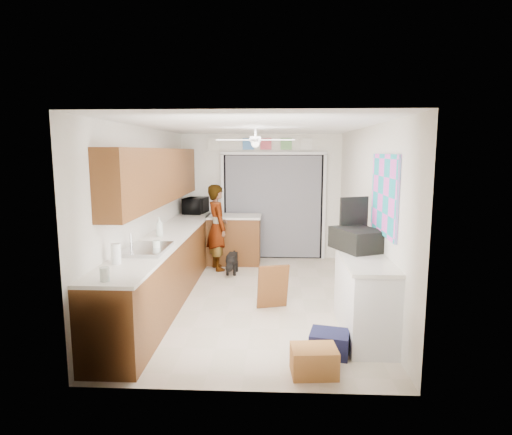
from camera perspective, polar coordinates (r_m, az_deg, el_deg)
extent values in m
plane|color=beige|center=(6.46, -0.17, -10.68)|extent=(5.00, 5.00, 0.00)
plane|color=white|center=(6.10, -0.18, 12.04)|extent=(5.00, 5.00, 0.00)
plane|color=white|center=(8.64, 0.64, 2.79)|extent=(3.20, 0.00, 3.20)
plane|color=white|center=(3.71, -2.08, -5.33)|extent=(3.20, 0.00, 3.20)
plane|color=white|center=(6.44, -14.55, 0.44)|extent=(0.00, 5.00, 5.00)
plane|color=white|center=(6.29, 14.56, 0.24)|extent=(0.00, 5.00, 5.00)
cube|color=brown|center=(6.52, -11.74, -6.55)|extent=(0.60, 4.80, 0.90)
cube|color=white|center=(6.41, -11.78, -2.50)|extent=(0.62, 4.80, 0.04)
cube|color=brown|center=(6.53, -12.87, 5.47)|extent=(0.32, 4.00, 0.80)
cube|color=silver|center=(5.46, -14.39, -4.18)|extent=(0.50, 0.76, 0.06)
cylinder|color=silver|center=(5.50, -16.33, -3.15)|extent=(0.03, 0.03, 0.22)
cube|color=brown|center=(8.30, -2.94, -3.06)|extent=(1.00, 0.60, 0.90)
cube|color=white|center=(8.22, -2.97, 0.15)|extent=(1.04, 0.64, 0.04)
cube|color=black|center=(8.62, 2.30, 1.44)|extent=(2.00, 0.06, 2.10)
cube|color=gray|center=(8.58, 2.29, 1.40)|extent=(1.90, 0.03, 2.05)
cube|color=white|center=(8.66, -4.47, 1.45)|extent=(0.06, 0.04, 2.10)
cube|color=white|center=(8.65, 9.07, 1.35)|extent=(0.06, 0.04, 2.10)
cube|color=white|center=(8.52, 2.34, 8.56)|extent=(2.10, 0.04, 0.06)
cube|color=#4D87CE|center=(8.57, -1.04, 9.77)|extent=(0.22, 0.02, 0.22)
cube|color=#D34F5C|center=(8.56, 1.33, 9.77)|extent=(0.22, 0.02, 0.22)
cube|color=#6DAF64|center=(8.56, 4.05, 9.75)|extent=(0.22, 0.02, 0.22)
cube|color=white|center=(8.58, 6.76, 9.71)|extent=(0.22, 0.02, 0.22)
cube|color=silver|center=(8.65, -5.75, 9.72)|extent=(0.22, 0.02, 0.26)
cube|color=white|center=(5.28, 14.21, -10.33)|extent=(0.50, 1.40, 0.90)
cube|color=white|center=(5.14, 14.30, -5.37)|extent=(0.54, 1.44, 0.04)
cube|color=#FF5DE3|center=(5.27, 16.73, 2.93)|extent=(0.03, 1.15, 0.95)
cube|color=white|center=(6.29, -0.09, 10.31)|extent=(1.14, 1.14, 0.24)
imported|color=black|center=(8.54, -8.04, 1.59)|extent=(0.46, 0.61, 0.31)
imported|color=silver|center=(6.33, -12.75, -1.18)|extent=(0.14, 0.14, 0.28)
cylinder|color=silver|center=(5.42, -13.14, -3.68)|extent=(0.11, 0.11, 0.13)
cylinder|color=silver|center=(4.31, -19.53, -7.15)|extent=(0.11, 0.11, 0.13)
cylinder|color=white|center=(4.91, -18.16, -4.62)|extent=(0.11, 0.11, 0.23)
cube|color=black|center=(5.47, 13.37, -2.85)|extent=(0.69, 0.76, 0.27)
cube|color=yellow|center=(5.49, 13.33, -3.98)|extent=(0.64, 0.71, 0.02)
cube|color=black|center=(5.70, 12.92, 0.20)|extent=(0.39, 0.20, 0.50)
cube|color=#C37E3D|center=(4.42, 7.73, -18.42)|extent=(0.47, 0.37, 0.28)
cube|color=#141633|center=(4.83, 9.77, -16.18)|extent=(0.47, 0.42, 0.25)
cube|color=brown|center=(5.94, 2.27, -9.20)|extent=(0.45, 0.27, 0.63)
imported|color=white|center=(7.83, -5.19, -1.32)|extent=(0.57, 0.67, 1.57)
cube|color=black|center=(7.65, -3.21, -6.01)|extent=(0.25, 0.52, 0.40)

